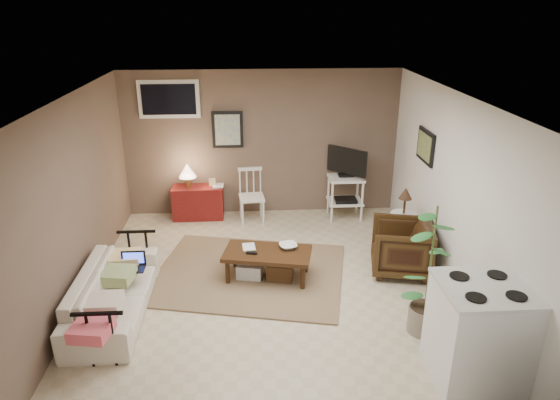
{
  "coord_description": "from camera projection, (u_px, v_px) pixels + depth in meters",
  "views": [
    {
      "loc": [
        -0.2,
        -5.47,
        3.37
      ],
      "look_at": [
        0.17,
        0.35,
        1.05
      ],
      "focal_mm": 32.0,
      "sensor_mm": 36.0,
      "label": 1
    }
  ],
  "objects": [
    {
      "name": "floor",
      "position": [
        269.0,
        287.0,
        6.33
      ],
      "size": [
        5.0,
        5.0,
        0.0
      ],
      "primitive_type": "plane",
      "color": "#C1B293",
      "rests_on": "ground"
    },
    {
      "name": "art_back",
      "position": [
        228.0,
        130.0,
        8.06
      ],
      "size": [
        0.5,
        0.03,
        0.6
      ],
      "primitive_type": "cube",
      "color": "black"
    },
    {
      "name": "art_right",
      "position": [
        426.0,
        146.0,
        6.87
      ],
      "size": [
        0.03,
        0.6,
        0.45
      ],
      "primitive_type": "cube",
      "color": "black"
    },
    {
      "name": "window",
      "position": [
        169.0,
        99.0,
        7.82
      ],
      "size": [
        0.96,
        0.03,
        0.6
      ],
      "primitive_type": "cube",
      "color": "silver"
    },
    {
      "name": "rug",
      "position": [
        249.0,
        273.0,
        6.63
      ],
      "size": [
        2.8,
        2.43,
        0.02
      ],
      "primitive_type": "cube",
      "rotation": [
        0.0,
        0.0,
        -0.21
      ],
      "color": "#80634A",
      "rests_on": "floor"
    },
    {
      "name": "coffee_table",
      "position": [
        267.0,
        263.0,
        6.44
      ],
      "size": [
        1.2,
        0.78,
        0.42
      ],
      "color": "#3C2310",
      "rests_on": "floor"
    },
    {
      "name": "sofa",
      "position": [
        112.0,
        286.0,
        5.68
      ],
      "size": [
        0.54,
        1.86,
        0.73
      ],
      "primitive_type": "imported",
      "rotation": [
        0.0,
        0.0,
        1.57
      ],
      "color": "silver",
      "rests_on": "floor"
    },
    {
      "name": "sofa_pillows",
      "position": [
        111.0,
        289.0,
        5.45
      ],
      "size": [
        0.36,
        1.77,
        0.13
      ],
      "primitive_type": null,
      "color": "beige",
      "rests_on": "sofa"
    },
    {
      "name": "sofa_end_rails",
      "position": [
        122.0,
        289.0,
        5.7
      ],
      "size": [
        0.5,
        1.86,
        0.63
      ],
      "primitive_type": null,
      "color": "black",
      "rests_on": "floor"
    },
    {
      "name": "laptop",
      "position": [
        133.0,
        263.0,
        5.94
      ],
      "size": [
        0.29,
        0.21,
        0.2
      ],
      "color": "black",
      "rests_on": "sofa"
    },
    {
      "name": "red_console",
      "position": [
        197.0,
        199.0,
        8.25
      ],
      "size": [
        0.83,
        0.37,
        0.95
      ],
      "color": "maroon",
      "rests_on": "floor"
    },
    {
      "name": "spindle_chair",
      "position": [
        252.0,
        197.0,
        8.12
      ],
      "size": [
        0.43,
        0.43,
        0.87
      ],
      "color": "silver",
      "rests_on": "floor"
    },
    {
      "name": "tv_stand",
      "position": [
        346.0,
        182.0,
        8.16
      ],
      "size": [
        0.56,
        0.53,
        1.2
      ],
      "color": "silver",
      "rests_on": "floor"
    },
    {
      "name": "side_table",
      "position": [
        404.0,
        212.0,
        7.03
      ],
      "size": [
        0.37,
        0.37,
        0.98
      ],
      "color": "silver",
      "rests_on": "floor"
    },
    {
      "name": "armchair",
      "position": [
        401.0,
        245.0,
        6.57
      ],
      "size": [
        0.84,
        0.88,
        0.77
      ],
      "primitive_type": "imported",
      "rotation": [
        0.0,
        0.0,
        -1.78
      ],
      "color": "#31210D",
      "rests_on": "floor"
    },
    {
      "name": "potted_plant",
      "position": [
        430.0,
        266.0,
        5.2
      ],
      "size": [
        0.38,
        0.38,
        1.51
      ],
      "color": "gray",
      "rests_on": "floor"
    },
    {
      "name": "stove",
      "position": [
        478.0,
        335.0,
        4.59
      ],
      "size": [
        0.8,
        0.74,
        1.05
      ],
      "color": "white",
      "rests_on": "floor"
    },
    {
      "name": "bowl",
      "position": [
        288.0,
        240.0,
        6.44
      ],
      "size": [
        0.24,
        0.1,
        0.23
      ],
      "primitive_type": "imported",
      "rotation": [
        0.0,
        0.0,
        0.22
      ],
      "color": "#3C2310",
      "rests_on": "coffee_table"
    },
    {
      "name": "book_table",
      "position": [
        242.0,
        240.0,
        6.43
      ],
      "size": [
        0.16,
        0.03,
        0.22
      ],
      "primitive_type": "imported",
      "rotation": [
        0.0,
        0.0,
        0.09
      ],
      "color": "#3C2310",
      "rests_on": "coffee_table"
    },
    {
      "name": "book_console",
      "position": [
        212.0,
        180.0,
        8.14
      ],
      "size": [
        0.17,
        0.02,
        0.23
      ],
      "primitive_type": "imported",
      "rotation": [
        0.0,
        0.0,
        0.02
      ],
      "color": "#3C2310",
      "rests_on": "red_console"
    }
  ]
}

